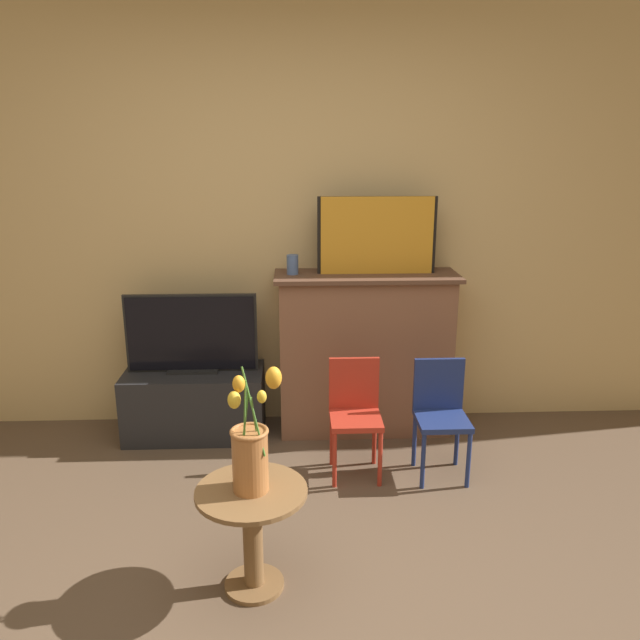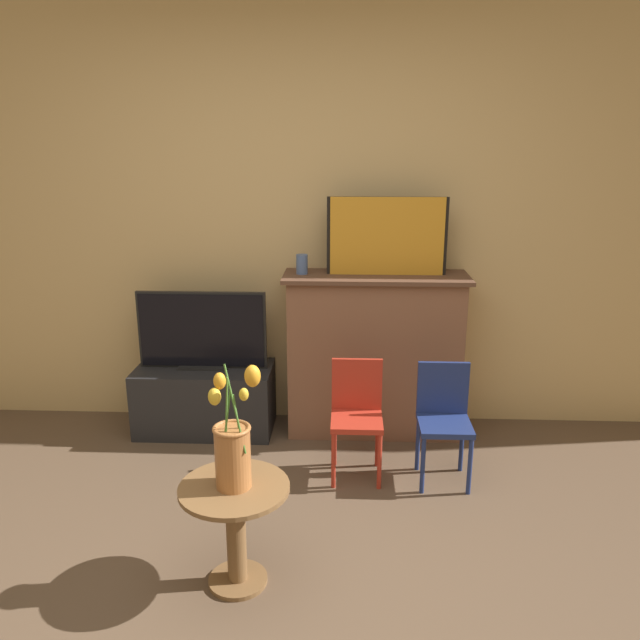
% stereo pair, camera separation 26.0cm
% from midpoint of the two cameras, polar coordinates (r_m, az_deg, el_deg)
% --- Properties ---
extents(wall_back, '(8.00, 0.06, 2.70)m').
position_cam_midpoint_polar(wall_back, '(3.91, -0.20, 9.74)').
color(wall_back, tan).
rests_on(wall_back, ground).
extents(fireplace_mantel, '(1.11, 0.40, 1.01)m').
position_cam_midpoint_polar(fireplace_mantel, '(3.89, 6.88, -2.96)').
color(fireplace_mantel, brown).
rests_on(fireplace_mantel, ground).
extents(painting, '(0.71, 0.03, 0.46)m').
position_cam_midpoint_polar(painting, '(3.73, 8.15, 7.58)').
color(painting, black).
rests_on(painting, fireplace_mantel).
extents(mantel_candle, '(0.07, 0.07, 0.12)m').
position_cam_midpoint_polar(mantel_candle, '(3.74, 0.33, 5.11)').
color(mantel_candle, '#4C6699').
rests_on(mantel_candle, fireplace_mantel).
extents(tv_stand, '(0.85, 0.42, 0.42)m').
position_cam_midpoint_polar(tv_stand, '(4.02, -8.61, -7.15)').
color(tv_stand, '#232326').
rests_on(tv_stand, ground).
extents(tv_monitor, '(0.79, 0.12, 0.49)m').
position_cam_midpoint_polar(tv_monitor, '(3.87, -8.87, -1.07)').
color(tv_monitor, black).
rests_on(tv_monitor, tv_stand).
extents(chair_red, '(0.28, 0.28, 0.64)m').
position_cam_midpoint_polar(chair_red, '(3.43, 5.57, -8.29)').
color(chair_red, '#B22D1E').
rests_on(chair_red, ground).
extents(chair_blue, '(0.28, 0.28, 0.64)m').
position_cam_midpoint_polar(chair_blue, '(3.46, 13.39, -8.46)').
color(chair_blue, navy).
rests_on(chair_blue, ground).
extents(side_table, '(0.45, 0.45, 0.45)m').
position_cam_midpoint_polar(side_table, '(2.66, -4.84, -17.79)').
color(side_table, brown).
rests_on(side_table, ground).
extents(vase_tulips, '(0.21, 0.19, 0.54)m').
position_cam_midpoint_polar(vase_tulips, '(2.49, -4.95, -11.61)').
color(vase_tulips, '#AD6B38').
rests_on(vase_tulips, side_table).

